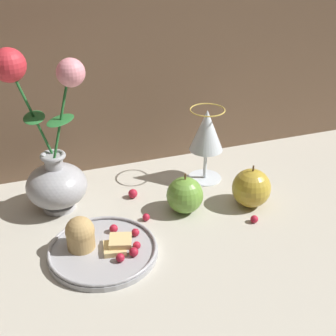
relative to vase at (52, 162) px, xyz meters
The scene contains 9 objects.
ground_plane 0.20m from the vase, 29.80° to the right, with size 2.40×2.40×0.00m, color #B7B2A3.
vase is the anchor object (origin of this frame).
plate_with_pastries 0.20m from the vase, 74.17° to the right, with size 0.20×0.20×0.07m.
wine_glass 0.34m from the vase, ahead, with size 0.08×0.08×0.17m.
apple_beside_vase 0.27m from the vase, 21.59° to the right, with size 0.08×0.08×0.09m.
apple_near_glass 0.41m from the vase, 17.50° to the right, with size 0.08×0.08×0.09m.
berry_near_plate 0.41m from the vase, 26.68° to the right, with size 0.02×0.02×0.02m, color #AD192D.
berry_front_center 0.21m from the vase, 32.89° to the right, with size 0.01×0.01×0.01m, color #AD192D.
berry_by_glass_stem 0.19m from the vase, ahead, with size 0.02×0.02×0.02m, color #AD192D.
Camera 1 is at (-0.20, -0.76, 0.54)m, focal length 50.00 mm.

